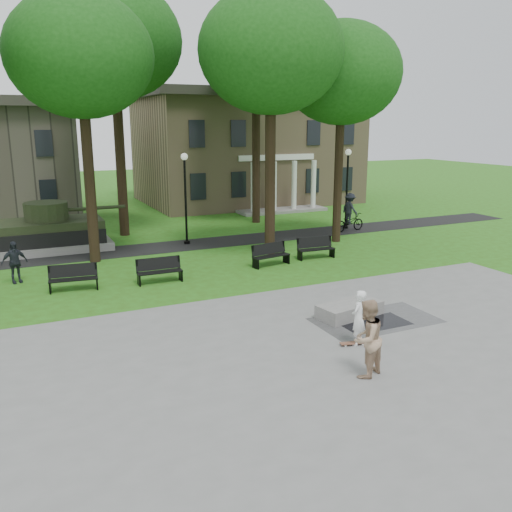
{
  "coord_description": "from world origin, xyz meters",
  "views": [
    {
      "loc": [
        -8.0,
        -14.57,
        6.26
      ],
      "look_at": [
        0.29,
        3.2,
        1.4
      ],
      "focal_mm": 38.0,
      "sensor_mm": 36.0,
      "label": 1
    }
  ],
  "objects_px": {
    "concrete_block": "(350,310)",
    "cyclist": "(350,216)",
    "friend_watching": "(367,338)",
    "park_bench_0": "(73,277)",
    "skateboarder": "(358,318)"
  },
  "relations": [
    {
      "from": "skateboarder",
      "to": "friend_watching",
      "type": "xyz_separation_m",
      "value": [
        -0.99,
        -1.73,
        0.19
      ]
    },
    {
      "from": "skateboarder",
      "to": "park_bench_0",
      "type": "relative_size",
      "value": 0.88
    },
    {
      "from": "concrete_block",
      "to": "cyclist",
      "type": "distance_m",
      "value": 14.67
    },
    {
      "from": "cyclist",
      "to": "park_bench_0",
      "type": "xyz_separation_m",
      "value": [
        -16.18,
        -5.18,
        -0.4
      ]
    },
    {
      "from": "friend_watching",
      "to": "park_bench_0",
      "type": "height_order",
      "value": "friend_watching"
    },
    {
      "from": "concrete_block",
      "to": "park_bench_0",
      "type": "xyz_separation_m",
      "value": [
        -7.89,
        6.91,
        0.28
      ]
    },
    {
      "from": "park_bench_0",
      "to": "friend_watching",
      "type": "bearing_deg",
      "value": -54.67
    },
    {
      "from": "friend_watching",
      "to": "park_bench_0",
      "type": "xyz_separation_m",
      "value": [
        -5.77,
        10.67,
        -0.5
      ]
    },
    {
      "from": "concrete_block",
      "to": "friend_watching",
      "type": "xyz_separation_m",
      "value": [
        -2.12,
        -3.77,
        0.78
      ]
    },
    {
      "from": "cyclist",
      "to": "park_bench_0",
      "type": "bearing_deg",
      "value": 100.7
    },
    {
      "from": "friend_watching",
      "to": "concrete_block",
      "type": "bearing_deg",
      "value": -142.12
    },
    {
      "from": "cyclist",
      "to": "park_bench_0",
      "type": "height_order",
      "value": "cyclist"
    },
    {
      "from": "concrete_block",
      "to": "skateboarder",
      "type": "height_order",
      "value": "skateboarder"
    },
    {
      "from": "skateboarder",
      "to": "friend_watching",
      "type": "bearing_deg",
      "value": 27.12
    },
    {
      "from": "skateboarder",
      "to": "park_bench_0",
      "type": "distance_m",
      "value": 11.22
    }
  ]
}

